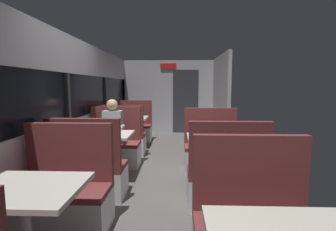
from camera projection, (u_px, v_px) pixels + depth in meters
name	position (u px, v px, depth m)	size (l,w,h in m)	color
ground_plane	(159.00, 180.00, 4.04)	(3.30, 9.20, 0.02)	#514F4C
carriage_window_panel_left	(67.00, 111.00, 3.96)	(0.09, 8.48, 2.30)	#B2B2B7
carriage_end_bulkhead	(170.00, 97.00, 8.07)	(2.90, 0.11, 2.30)	#B2B2B7
carriage_aisle_panel_right	(220.00, 99.00, 6.83)	(0.08, 2.40, 2.30)	#B2B2B7
dining_table_near_window	(22.00, 199.00, 1.92)	(0.90, 0.70, 0.74)	#9E9EA3
bench_near_window_facing_entry	(65.00, 198.00, 2.65)	(0.95, 0.50, 1.10)	silver
dining_table_mid_window	(103.00, 140.00, 4.04)	(0.90, 0.70, 0.74)	#9E9EA3
bench_mid_window_facing_end	(89.00, 174.00, 3.38)	(0.95, 0.50, 1.10)	silver
bench_mid_window_facing_entry	(115.00, 148.00, 4.77)	(0.95, 0.50, 1.10)	silver
dining_table_far_window	(129.00, 121.00, 6.15)	(0.90, 0.70, 0.74)	#9E9EA3
bench_far_window_facing_end	(123.00, 140.00, 5.49)	(0.95, 0.50, 1.10)	silver
bench_far_window_facing_entry	(134.00, 129.00, 6.88)	(0.95, 0.50, 1.10)	silver
dining_table_rear_aisle	(218.00, 144.00, 3.77)	(0.90, 0.70, 0.74)	#9E9EA3
bench_rear_aisle_facing_end	(226.00, 181.00, 3.12)	(0.95, 0.50, 1.10)	silver
bench_rear_aisle_facing_entry	(211.00, 152.00, 4.50)	(0.95, 0.50, 1.10)	silver
seated_passenger	(113.00, 138.00, 4.67)	(0.47, 0.55, 1.26)	#26262D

